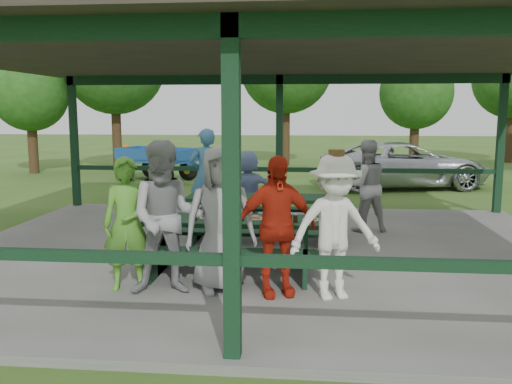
# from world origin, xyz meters

# --- Properties ---
(ground) EXTENTS (90.00, 90.00, 0.00)m
(ground) POSITION_xyz_m (0.00, 0.00, 0.00)
(ground) COLOR #31571B
(ground) RESTS_ON ground
(concrete_slab) EXTENTS (10.00, 8.00, 0.10)m
(concrete_slab) POSITION_xyz_m (0.00, 0.00, 0.05)
(concrete_slab) COLOR slate
(concrete_slab) RESTS_ON ground
(pavilion_structure) EXTENTS (10.60, 8.60, 3.24)m
(pavilion_structure) POSITION_xyz_m (0.00, 0.00, 3.17)
(pavilion_structure) COLOR black
(pavilion_structure) RESTS_ON concrete_slab
(picnic_table_near) EXTENTS (2.36, 1.39, 0.75)m
(picnic_table_near) POSITION_xyz_m (-0.36, -1.20, 0.57)
(picnic_table_near) COLOR black
(picnic_table_near) RESTS_ON concrete_slab
(picnic_table_far) EXTENTS (2.57, 1.39, 0.75)m
(picnic_table_far) POSITION_xyz_m (-0.14, 0.80, 0.57)
(picnic_table_far) COLOR black
(picnic_table_far) RESTS_ON concrete_slab
(table_setting) EXTENTS (2.26, 0.45, 0.10)m
(table_setting) POSITION_xyz_m (-0.35, -1.17, 0.88)
(table_setting) COLOR white
(table_setting) RESTS_ON picnic_table_near
(contestant_green) EXTENTS (0.67, 0.50, 1.66)m
(contestant_green) POSITION_xyz_m (-1.55, -2.05, 0.93)
(contestant_green) COLOR #549D2E
(contestant_green) RESTS_ON concrete_slab
(contestant_grey_left) EXTENTS (1.02, 0.86, 1.86)m
(contestant_grey_left) POSITION_xyz_m (-1.03, -2.15, 1.03)
(contestant_grey_left) COLOR #969799
(contestant_grey_left) RESTS_ON concrete_slab
(contestant_grey_mid) EXTENTS (1.02, 0.83, 1.80)m
(contestant_grey_mid) POSITION_xyz_m (-0.40, -1.99, 1.00)
(contestant_grey_mid) COLOR gray
(contestant_grey_mid) RESTS_ON concrete_slab
(contestant_red) EXTENTS (1.07, 0.72, 1.69)m
(contestant_red) POSITION_xyz_m (0.28, -2.09, 0.95)
(contestant_red) COLOR red
(contestant_red) RESTS_ON concrete_slab
(contestant_white_fedora) EXTENTS (1.25, 0.95, 1.77)m
(contestant_white_fedora) POSITION_xyz_m (0.98, -2.14, 0.96)
(contestant_white_fedora) COLOR white
(contestant_white_fedora) RESTS_ON concrete_slab
(spectator_lblue) EXTENTS (1.42, 0.64, 1.48)m
(spectator_lblue) POSITION_xyz_m (-0.48, 1.71, 0.84)
(spectator_lblue) COLOR #7D93C2
(spectator_lblue) RESTS_ON concrete_slab
(spectator_blue) EXTENTS (0.80, 0.69, 1.87)m
(spectator_blue) POSITION_xyz_m (-1.41, 2.34, 1.03)
(spectator_blue) COLOR teal
(spectator_blue) RESTS_ON concrete_slab
(spectator_grey) EXTENTS (0.96, 0.83, 1.70)m
(spectator_grey) POSITION_xyz_m (1.71, 1.60, 0.95)
(spectator_grey) COLOR #9B9B9E
(spectator_grey) RESTS_ON concrete_slab
(pickup_truck) EXTENTS (5.33, 3.19, 1.39)m
(pickup_truck) POSITION_xyz_m (3.58, 8.35, 0.69)
(pickup_truck) COLOR silver
(pickup_truck) RESTS_ON ground
(farm_trailer) EXTENTS (3.39, 2.23, 1.20)m
(farm_trailer) POSITION_xyz_m (-4.36, 9.12, 0.59)
(farm_trailer) COLOR navy
(farm_trailer) RESTS_ON ground
(tree_far_left) EXTENTS (3.88, 3.88, 6.07)m
(tree_far_left) POSITION_xyz_m (-6.76, 12.04, 4.11)
(tree_far_left) COLOR #341F14
(tree_far_left) RESTS_ON ground
(tree_left) EXTENTS (3.91, 3.91, 6.11)m
(tree_left) POSITION_xyz_m (-0.34, 15.00, 4.14)
(tree_left) COLOR #341F14
(tree_left) RESTS_ON ground
(tree_mid) EXTENTS (2.85, 2.85, 4.46)m
(tree_mid) POSITION_xyz_m (4.82, 13.67, 3.01)
(tree_mid) COLOR #341F14
(tree_mid) RESTS_ON ground
(tree_edge_left) EXTENTS (2.79, 2.79, 4.37)m
(tree_edge_left) POSITION_xyz_m (-9.64, 11.01, 2.95)
(tree_edge_left) COLOR #341F14
(tree_edge_left) RESTS_ON ground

